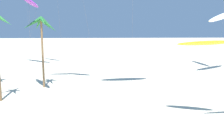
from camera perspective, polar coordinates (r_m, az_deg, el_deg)
The scene contains 3 objects.
palm_tree_3 at distance 38.77m, azimuth -14.68°, elevation 8.68°, with size 4.76×5.10×9.90m.
flying_kite_2 at distance 26.23m, azimuth 19.06°, elevation 5.38°, with size 5.32×6.23×7.83m.
flying_kite_11 at distance 36.02m, azimuth -17.04°, elevation 13.64°, with size 4.27×8.81×13.00m.
Camera 1 is at (-0.56, -0.45, 9.30)m, focal length 43.58 mm.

